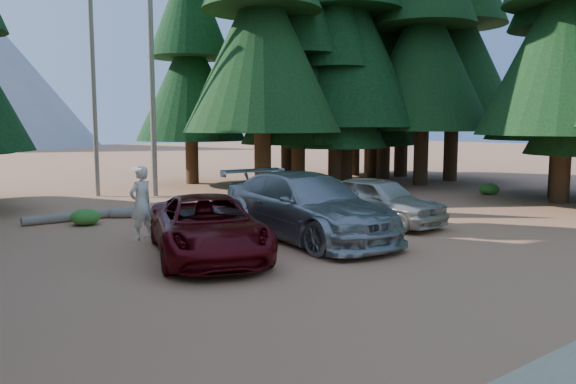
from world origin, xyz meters
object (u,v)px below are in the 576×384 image
at_px(silver_minivan_right, 378,201).
at_px(red_pickup, 207,226).
at_px(frisbee_player, 141,203).
at_px(log_mid, 165,213).
at_px(silver_minivan_center, 306,206).
at_px(log_right, 366,199).
at_px(log_left, 89,215).

bearing_deg(silver_minivan_right, red_pickup, 179.31).
height_order(frisbee_player, log_mid, frisbee_player).
distance_m(silver_minivan_center, frisbee_player, 4.74).
distance_m(red_pickup, log_mid, 6.04).
relative_size(red_pickup, log_right, 1.21).
height_order(red_pickup, log_left, red_pickup).
bearing_deg(silver_minivan_right, silver_minivan_center, -179.52).
height_order(silver_minivan_right, log_mid, silver_minivan_right).
bearing_deg(silver_minivan_center, silver_minivan_right, 9.68).
relative_size(silver_minivan_right, log_mid, 1.22).
bearing_deg(log_mid, silver_minivan_right, -13.77).
xyz_separation_m(silver_minivan_center, log_mid, (-1.53, 5.58, -0.75)).
bearing_deg(silver_minivan_center, log_right, 36.20).
bearing_deg(log_right, log_left, 175.66).
bearing_deg(silver_minivan_right, log_mid, 126.39).
distance_m(red_pickup, log_left, 6.96).
bearing_deg(log_right, log_mid, 179.74).
bearing_deg(log_mid, red_pickup, -71.58).
bearing_deg(silver_minivan_right, log_left, 131.61).
bearing_deg(frisbee_player, log_right, -178.32).
relative_size(silver_minivan_center, log_mid, 1.71).
relative_size(log_left, log_right, 0.97).
bearing_deg(frisbee_player, silver_minivan_center, 161.12).
height_order(frisbee_player, log_left, frisbee_player).
bearing_deg(log_mid, log_right, 24.55).
bearing_deg(silver_minivan_center, log_mid, 109.15).
xyz_separation_m(log_left, log_mid, (2.16, -1.14, 0.00)).
xyz_separation_m(red_pickup, log_left, (-0.51, 6.92, -0.57)).
bearing_deg(silver_minivan_center, frisbee_player, -176.67).
relative_size(silver_minivan_center, silver_minivan_right, 1.40).
distance_m(red_pickup, silver_minivan_center, 3.20).
bearing_deg(log_right, frisbee_player, -150.26).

